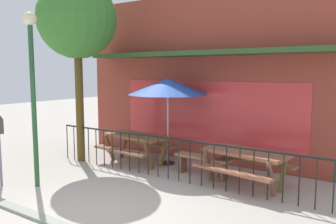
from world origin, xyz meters
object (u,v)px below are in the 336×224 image
patio_bench (203,161)px  street_tree (77,20)px  patio_umbrella (168,87)px  picnic_table_right (245,158)px  picnic_table_left (135,141)px  street_lamp (32,73)px

patio_bench → street_tree: bearing=-169.7°
street_tree → patio_bench: bearing=10.3°
patio_umbrella → picnic_table_right: bearing=-13.1°
picnic_table_right → street_tree: bearing=-173.9°
patio_bench → street_tree: (-3.46, -0.63, 3.46)m
picnic_table_left → patio_bench: size_ratio=1.37×
picnic_table_left → patio_bench: 2.07m
picnic_table_left → patio_umbrella: patio_umbrella is taller
street_tree → patio_umbrella: bearing=25.4°
picnic_table_left → picnic_table_right: 3.14m
picnic_table_left → patio_bench: (2.05, -0.02, -0.26)m
picnic_table_left → picnic_table_right: size_ratio=0.98×
picnic_table_right → patio_umbrella: bearing=166.9°
picnic_table_right → patio_umbrella: (-2.35, 0.55, 1.45)m
picnic_table_left → street_tree: (-1.41, -0.65, 3.20)m
picnic_table_left → street_tree: bearing=-155.3°
picnic_table_left → patio_bench: picnic_table_left is taller
patio_umbrella → street_lamp: size_ratio=0.62×
patio_umbrella → patio_bench: size_ratio=1.62×
picnic_table_left → patio_umbrella: (0.79, 0.39, 1.45)m
picnic_table_right → street_tree: (-4.55, -0.49, 3.20)m
patio_umbrella → street_tree: (-2.19, -1.04, 1.74)m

